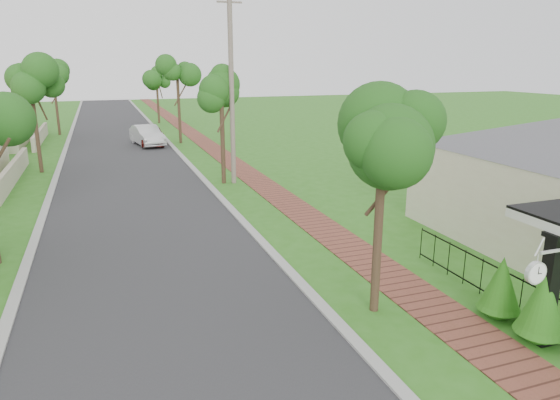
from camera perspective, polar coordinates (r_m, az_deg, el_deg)
ground at (r=10.97m, az=6.21°, el=-17.31°), size 160.00×160.00×0.00m
road at (r=28.88m, az=-17.03°, el=2.90°), size 7.00×120.00×0.02m
kerb_right at (r=29.26m, az=-9.89°, el=3.51°), size 0.30×120.00×0.10m
kerb_left at (r=28.97m, az=-24.25°, el=2.25°), size 0.30×120.00×0.10m
sidewalk at (r=29.80m, az=-4.96°, el=3.89°), size 1.50×120.00×0.03m
porch_post at (r=12.30m, az=28.29°, el=-9.47°), size 0.48×0.48×2.52m
picket_fence at (r=13.38m, az=25.83°, el=-9.94°), size 0.03×8.02×1.00m
street_trees at (r=35.14m, az=-18.07°, el=12.42°), size 10.70×37.65×5.89m
hedge_row at (r=12.12m, az=29.12°, el=-11.35°), size 0.93×4.40×2.03m
parked_car_red at (r=38.28m, az=-14.36°, el=7.07°), size 2.06×4.17×1.37m
parked_car_white at (r=38.37m, az=-14.96°, el=7.13°), size 2.35×4.68×1.47m
near_tree at (r=11.57m, az=11.68°, el=6.20°), size 2.02×2.02×5.18m
utility_pole at (r=24.92m, az=-5.55°, el=12.27°), size 1.20×0.24×9.04m
station_clock at (r=11.14m, az=27.31°, el=-7.23°), size 1.08×0.13×0.67m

